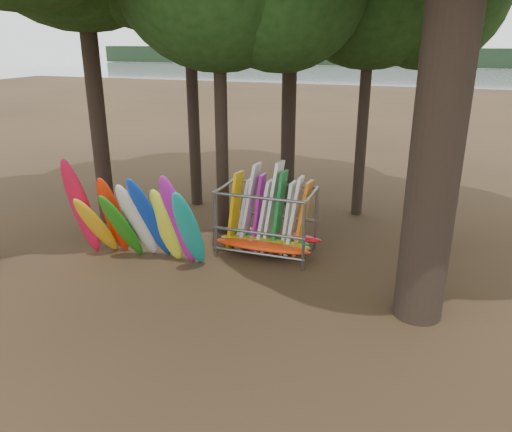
% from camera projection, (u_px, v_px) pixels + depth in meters
% --- Properties ---
extents(ground, '(120.00, 120.00, 0.00)m').
position_uv_depth(ground, '(221.00, 280.00, 13.53)').
color(ground, '#47331E').
rests_on(ground, ground).
extents(lake, '(160.00, 160.00, 0.00)m').
position_uv_depth(lake, '(398.00, 86.00, 66.76)').
color(lake, gray).
rests_on(lake, ground).
extents(far_shore, '(160.00, 4.00, 4.00)m').
position_uv_depth(far_shore, '(417.00, 57.00, 110.44)').
color(far_shore, black).
rests_on(far_shore, ground).
extents(kayak_row, '(4.31, 2.18, 3.24)m').
position_uv_depth(kayak_row, '(137.00, 221.00, 14.07)').
color(kayak_row, red).
rests_on(kayak_row, ground).
extents(storage_rack, '(3.22, 1.56, 2.85)m').
position_uv_depth(storage_rack, '(267.00, 223.00, 14.91)').
color(storage_rack, slate).
rests_on(storage_rack, ground).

